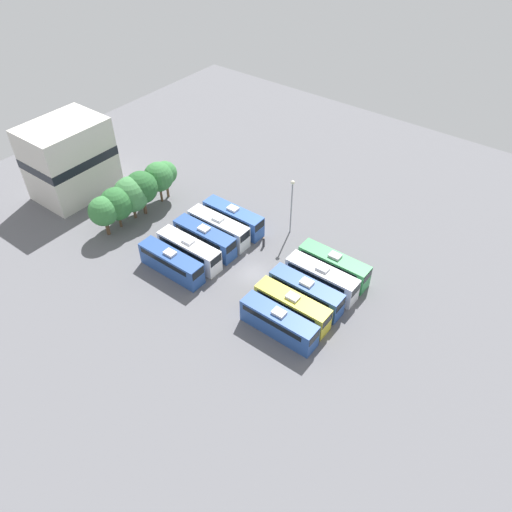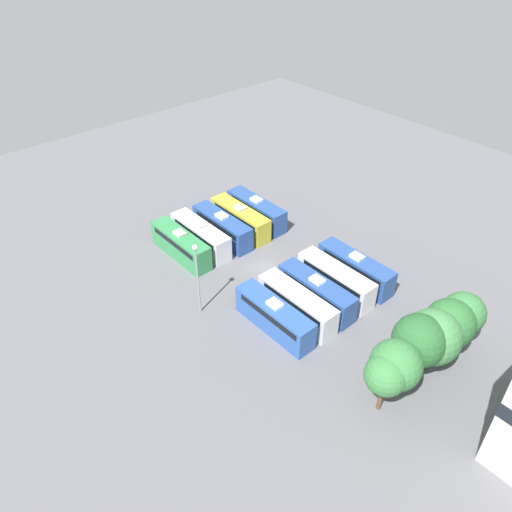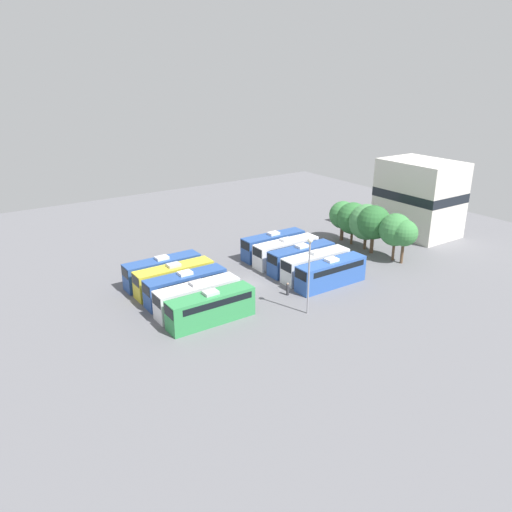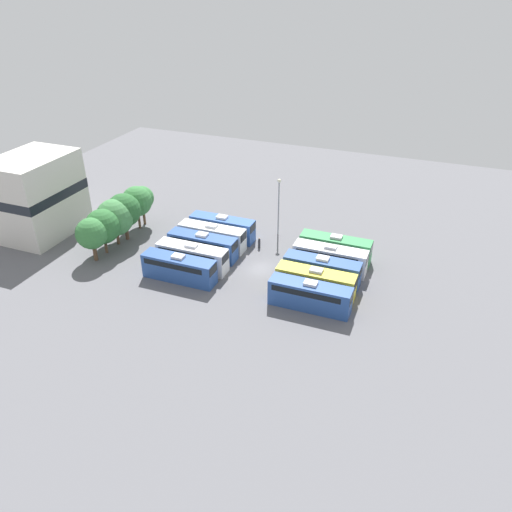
# 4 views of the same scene
# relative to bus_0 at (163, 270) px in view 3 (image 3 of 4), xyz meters

# --- Properties ---
(ground_plane) EXTENTS (110.71, 110.71, 0.00)m
(ground_plane) POSITION_rel_bus_0_xyz_m (6.42, 8.74, -1.86)
(ground_plane) COLOR slate
(bus_0) EXTENTS (2.52, 10.07, 3.74)m
(bus_0) POSITION_rel_bus_0_xyz_m (0.00, 0.00, 0.00)
(bus_0) COLOR #284C93
(bus_0) RESTS_ON ground_plane
(bus_1) EXTENTS (2.52, 10.07, 3.74)m
(bus_1) POSITION_rel_bus_0_xyz_m (3.11, 0.16, 0.00)
(bus_1) COLOR gold
(bus_1) RESTS_ON ground_plane
(bus_2) EXTENTS (2.52, 10.07, 3.74)m
(bus_2) POSITION_rel_bus_0_xyz_m (6.27, 0.17, 0.00)
(bus_2) COLOR #284C93
(bus_2) RESTS_ON ground_plane
(bus_3) EXTENTS (2.52, 10.07, 3.74)m
(bus_3) POSITION_rel_bus_0_xyz_m (9.68, -0.06, 0.00)
(bus_3) COLOR silver
(bus_3) RESTS_ON ground_plane
(bus_4) EXTENTS (2.52, 10.07, 3.74)m
(bus_4) POSITION_rel_bus_0_xyz_m (12.82, -0.06, 0.00)
(bus_4) COLOR #338C4C
(bus_4) RESTS_ON ground_plane
(bus_5) EXTENTS (2.52, 10.07, 3.74)m
(bus_5) POSITION_rel_bus_0_xyz_m (-0.15, 17.87, 0.00)
(bus_5) COLOR #284C93
(bus_5) RESTS_ON ground_plane
(bus_6) EXTENTS (2.52, 10.07, 3.74)m
(bus_6) POSITION_rel_bus_0_xyz_m (3.19, 17.67, 0.00)
(bus_6) COLOR white
(bus_6) RESTS_ON ground_plane
(bus_7) EXTENTS (2.52, 10.07, 3.74)m
(bus_7) POSITION_rel_bus_0_xyz_m (6.56, 17.77, 0.00)
(bus_7) COLOR #284C93
(bus_7) RESTS_ON ground_plane
(bus_8) EXTENTS (2.52, 10.07, 3.74)m
(bus_8) POSITION_rel_bus_0_xyz_m (9.60, 17.74, 0.00)
(bus_8) COLOR silver
(bus_8) RESTS_ON ground_plane
(bus_9) EXTENTS (2.52, 10.07, 3.74)m
(bus_9) POSITION_rel_bus_0_xyz_m (12.80, 17.56, 0.00)
(bus_9) COLOR #2D56A8
(bus_9) RESTS_ON ground_plane
(worker_person) EXTENTS (0.36, 0.36, 1.64)m
(worker_person) POSITION_rel_bus_0_xyz_m (11.99, 11.17, -1.10)
(worker_person) COLOR #333338
(worker_person) RESTS_ON ground_plane
(light_pole) EXTENTS (0.60, 0.60, 9.15)m
(light_pole) POSITION_rel_bus_0_xyz_m (17.18, 10.03, 4.21)
(light_pole) COLOR gray
(light_pole) RESTS_ON ground_plane
(tree_0) EXTENTS (4.44, 4.44, 6.48)m
(tree_0) POSITION_rel_bus_0_xyz_m (0.06, 31.53, 2.37)
(tree_0) COLOR brown
(tree_0) RESTS_ON ground_plane
(tree_1) EXTENTS (5.04, 5.04, 6.78)m
(tree_1) POSITION_rel_bus_0_xyz_m (2.42, 31.43, 2.39)
(tree_1) COLOR brown
(tree_1) RESTS_ON ground_plane
(tree_2) EXTENTS (5.50, 5.50, 7.13)m
(tree_2) POSITION_rel_bus_0_xyz_m (5.35, 31.41, 2.51)
(tree_2) COLOR brown
(tree_2) RESTS_ON ground_plane
(tree_3) EXTENTS (5.12, 5.12, 7.39)m
(tree_3) POSITION_rel_bus_0_xyz_m (7.13, 31.02, 2.94)
(tree_3) COLOR brown
(tree_3) RESTS_ON ground_plane
(tree_4) EXTENTS (4.75, 4.75, 7.03)m
(tree_4) POSITION_rel_bus_0_xyz_m (11.06, 31.32, 2.78)
(tree_4) COLOR brown
(tree_4) RESTS_ON ground_plane
(tree_5) EXTENTS (3.82, 3.82, 6.48)m
(tree_5) POSITION_rel_bus_0_xyz_m (12.61, 31.40, 2.68)
(tree_5) COLOR brown
(tree_5) RESTS_ON ground_plane
(depot_building) EXTENTS (12.43, 9.21, 12.33)m
(depot_building) POSITION_rel_bus_0_xyz_m (4.44, 44.52, 4.37)
(depot_building) COLOR beige
(depot_building) RESTS_ON ground_plane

